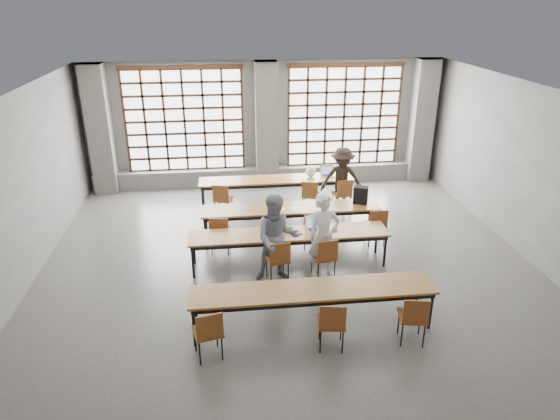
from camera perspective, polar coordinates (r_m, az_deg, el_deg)
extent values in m
plane|color=#4C4C49|center=(9.92, 1.34, -7.60)|extent=(11.00, 11.00, 0.00)
plane|color=silver|center=(8.66, 1.56, 12.68)|extent=(11.00, 11.00, 0.00)
plane|color=#5B5B58|center=(14.37, -1.69, 9.87)|extent=(10.00, 0.00, 10.00)
plane|color=#5B5B58|center=(9.82, -28.84, 0.36)|extent=(0.00, 11.00, 11.00)
plane|color=#5B5B58|center=(11.00, 28.23, 2.75)|extent=(0.00, 11.00, 11.00)
cube|color=#5B5B59|center=(14.42, -19.89, 8.54)|extent=(0.60, 0.55, 3.50)
cube|color=#5B5B59|center=(14.10, -1.58, 9.60)|extent=(0.60, 0.55, 3.50)
cube|color=#5B5B59|center=(15.17, 15.86, 9.72)|extent=(0.60, 0.55, 3.50)
cube|color=white|center=(14.30, -10.84, 10.02)|extent=(3.20, 0.02, 2.80)
cube|color=black|center=(14.22, -10.86, 9.94)|extent=(3.20, 0.05, 2.80)
cube|color=black|center=(14.62, -10.43, 4.41)|extent=(3.32, 0.07, 0.10)
cube|color=black|center=(13.97, -11.32, 15.73)|extent=(3.32, 0.07, 0.10)
cube|color=white|center=(14.68, 7.25, 10.59)|extent=(3.20, 0.02, 2.80)
cube|color=black|center=(14.61, 7.32, 10.52)|extent=(3.20, 0.05, 2.80)
cube|color=black|center=(14.99, 7.04, 5.11)|extent=(3.32, 0.07, 0.10)
cube|color=black|center=(14.36, 7.63, 16.16)|extent=(3.32, 0.07, 0.10)
cube|color=#5B5B59|center=(14.60, -1.55, 3.95)|extent=(9.80, 0.35, 0.50)
cube|color=brown|center=(12.94, -0.37, 3.52)|extent=(4.00, 0.70, 0.04)
cube|color=black|center=(12.96, -0.37, 3.27)|extent=(3.90, 0.64, 0.08)
cylinder|color=black|center=(12.74, -8.83, 1.15)|extent=(0.05, 0.05, 0.69)
cylinder|color=black|center=(13.28, -8.77, 2.09)|extent=(0.05, 0.05, 0.69)
cylinder|color=black|center=(13.14, 8.13, 1.90)|extent=(0.05, 0.05, 0.69)
cylinder|color=black|center=(13.66, 7.53, 2.78)|extent=(0.05, 0.05, 0.69)
cube|color=brown|center=(11.18, 1.28, 0.22)|extent=(4.00, 0.70, 0.04)
cube|color=black|center=(11.20, 1.27, -0.06)|extent=(3.90, 0.64, 0.08)
cylinder|color=black|center=(10.98, -8.51, -2.59)|extent=(0.05, 0.05, 0.69)
cylinder|color=black|center=(11.51, -8.46, -1.33)|extent=(0.05, 0.05, 0.69)
cylinder|color=black|center=(11.48, 11.00, -1.58)|extent=(0.05, 0.05, 0.69)
cylinder|color=black|center=(11.98, 10.20, -0.42)|extent=(0.05, 0.05, 0.69)
cube|color=brown|center=(9.99, 1.05, -2.72)|extent=(4.00, 0.70, 0.04)
cube|color=black|center=(10.02, 1.04, -3.02)|extent=(3.90, 0.64, 0.08)
cylinder|color=black|center=(9.85, -9.93, -5.90)|extent=(0.05, 0.05, 0.69)
cylinder|color=black|center=(10.36, -9.80, -4.34)|extent=(0.05, 0.05, 0.69)
cylinder|color=black|center=(10.32, 11.91, -4.63)|extent=(0.05, 0.05, 0.69)
cylinder|color=black|center=(10.81, 10.97, -3.21)|extent=(0.05, 0.05, 0.69)
cube|color=brown|center=(8.20, 3.78, -9.09)|extent=(4.00, 0.70, 0.04)
cube|color=black|center=(8.23, 3.77, -9.44)|extent=(3.90, 0.64, 0.08)
cylinder|color=black|center=(8.08, -9.80, -13.12)|extent=(0.05, 0.05, 0.69)
cylinder|color=black|center=(8.56, -9.64, -10.82)|extent=(0.05, 0.05, 0.69)
cylinder|color=black|center=(8.70, 16.85, -10.97)|extent=(0.05, 0.05, 0.69)
cylinder|color=black|center=(9.14, 15.46, -8.98)|extent=(0.05, 0.05, 0.69)
cube|color=brown|center=(12.45, -6.50, 1.26)|extent=(0.53, 0.53, 0.04)
cube|color=brown|center=(12.19, -6.82, 1.91)|extent=(0.39, 0.15, 0.40)
cylinder|color=black|center=(12.53, -6.46, 0.31)|extent=(0.02, 0.02, 0.45)
cube|color=brown|center=(12.63, 3.52, 1.71)|extent=(0.53, 0.53, 0.04)
cube|color=brown|center=(12.36, 3.42, 2.36)|extent=(0.39, 0.15, 0.40)
cylinder|color=black|center=(12.72, 3.49, 0.77)|extent=(0.02, 0.02, 0.45)
cube|color=brown|center=(12.79, 7.05, 1.85)|extent=(0.47, 0.47, 0.04)
cube|color=brown|center=(12.54, 7.43, 2.51)|extent=(0.40, 0.08, 0.40)
cylinder|color=black|center=(12.88, 7.00, 0.92)|extent=(0.02, 0.02, 0.45)
cube|color=brown|center=(10.69, -6.86, -2.61)|extent=(0.46, 0.46, 0.04)
cube|color=brown|center=(10.42, -7.03, -1.95)|extent=(0.40, 0.07, 0.40)
cylinder|color=black|center=(10.79, -6.80, -3.68)|extent=(0.02, 0.02, 0.45)
cube|color=brown|center=(10.85, 3.76, -2.08)|extent=(0.48, 0.48, 0.04)
cube|color=brown|center=(10.57, 3.80, -1.42)|extent=(0.40, 0.10, 0.40)
cylinder|color=black|center=(10.95, 3.73, -3.14)|extent=(0.02, 0.02, 0.45)
cube|color=brown|center=(11.18, 10.84, -1.68)|extent=(0.42, 0.42, 0.04)
cube|color=brown|center=(10.91, 11.23, -1.03)|extent=(0.40, 0.03, 0.40)
cylinder|color=black|center=(11.27, 10.75, -2.72)|extent=(0.02, 0.02, 0.45)
cube|color=brown|center=(9.60, -0.31, -5.64)|extent=(0.48, 0.48, 0.04)
cube|color=brown|center=(9.32, 0.01, -4.98)|extent=(0.40, 0.09, 0.40)
cylinder|color=black|center=(9.71, -0.30, -6.80)|extent=(0.02, 0.02, 0.45)
cube|color=maroon|center=(9.73, 4.99, -5.32)|extent=(0.50, 0.50, 0.04)
cube|color=maroon|center=(9.46, 5.51, -4.64)|extent=(0.40, 0.11, 0.40)
cylinder|color=black|center=(9.84, 4.95, -6.47)|extent=(0.02, 0.02, 0.45)
cube|color=brown|center=(7.80, -8.27, -13.57)|extent=(0.50, 0.50, 0.04)
cube|color=brown|center=(7.50, -8.04, -13.05)|extent=(0.40, 0.12, 0.40)
cylinder|color=black|center=(7.93, -8.17, -14.87)|extent=(0.02, 0.02, 0.45)
cube|color=brown|center=(7.94, 5.90, -12.67)|extent=(0.48, 0.48, 0.04)
cube|color=brown|center=(7.64, 6.06, -12.16)|extent=(0.40, 0.09, 0.40)
cylinder|color=black|center=(8.07, 5.84, -13.96)|extent=(0.02, 0.02, 0.45)
cube|color=brown|center=(8.29, 14.90, -11.70)|extent=(0.49, 0.49, 0.04)
cube|color=brown|center=(8.00, 15.32, -11.16)|extent=(0.40, 0.10, 0.40)
cylinder|color=black|center=(8.42, 14.74, -12.95)|extent=(0.02, 0.02, 0.45)
imported|color=silver|center=(9.58, 5.02, -3.01)|extent=(0.70, 0.53, 1.73)
imported|color=#172047|center=(9.44, -0.35, -3.23)|extent=(0.88, 0.70, 1.75)
imported|color=black|center=(12.71, 7.08, 3.51)|extent=(1.14, 0.75, 1.65)
cube|color=#ACACB1|center=(10.11, 4.10, -2.27)|extent=(0.40, 0.31, 0.02)
cube|color=black|center=(10.09, 4.12, -2.23)|extent=(0.32, 0.22, 0.00)
cube|color=#ACACB1|center=(10.18, 3.86, -1.34)|extent=(0.37, 0.12, 0.26)
cube|color=#849EE4|center=(10.18, 3.88, -1.49)|extent=(0.31, 0.09, 0.21)
cube|color=#BCBCC1|center=(13.18, 5.46, 3.94)|extent=(0.37, 0.27, 0.02)
cube|color=black|center=(13.17, 5.47, 3.97)|extent=(0.31, 0.19, 0.00)
cube|color=#BCBCC1|center=(13.28, 5.38, 4.63)|extent=(0.36, 0.08, 0.26)
cube|color=#92B9FD|center=(13.27, 5.38, 4.51)|extent=(0.31, 0.06, 0.21)
ellipsoid|color=silver|center=(10.12, 6.40, -2.27)|extent=(0.11, 0.09, 0.04)
cube|color=#297D38|center=(10.03, 0.70, -2.20)|extent=(0.26, 0.12, 0.09)
cube|color=black|center=(9.92, 2.16, -2.77)|extent=(0.14, 0.10, 0.01)
cube|color=silver|center=(11.09, -0.22, 0.15)|extent=(0.36, 0.32, 0.00)
cube|color=white|center=(11.19, 1.79, 0.34)|extent=(0.34, 0.29, 0.00)
cube|color=black|center=(11.46, 9.20, 1.70)|extent=(0.37, 0.30, 0.40)
ellipsoid|color=white|center=(13.06, 3.54, 4.42)|extent=(0.27, 0.22, 0.29)
cube|color=#B62F16|center=(7.77, -8.29, -13.28)|extent=(0.21, 0.13, 0.06)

